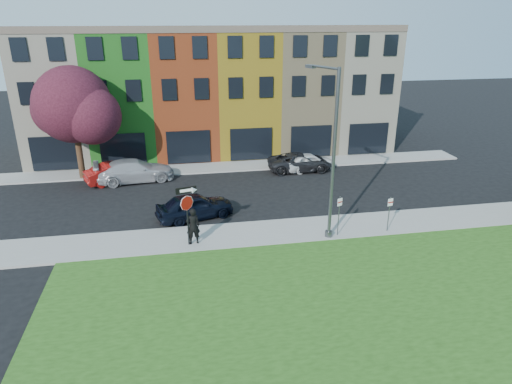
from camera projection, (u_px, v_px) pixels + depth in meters
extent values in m
plane|color=black|center=(306.00, 258.00, 22.49)|extent=(120.00, 120.00, 0.00)
cube|color=gray|center=(325.00, 228.00, 25.55)|extent=(40.00, 3.00, 0.12)
cube|color=gray|center=(216.00, 167.00, 35.73)|extent=(40.00, 2.40, 0.12)
cube|color=beige|center=(62.00, 96.00, 37.66)|extent=(5.00, 10.00, 10.00)
cube|color=green|center=(124.00, 94.00, 38.48)|extent=(5.00, 10.00, 10.00)
cube|color=#BD481F|center=(184.00, 92.00, 39.31)|extent=(5.00, 10.00, 10.00)
cube|color=gold|center=(241.00, 91.00, 40.13)|extent=(5.00, 10.00, 10.00)
cube|color=#998763|center=(296.00, 89.00, 40.95)|extent=(5.00, 10.00, 10.00)
cube|color=beige|center=(349.00, 88.00, 41.77)|extent=(5.00, 10.00, 10.00)
cube|color=black|center=(220.00, 146.00, 36.34)|extent=(30.00, 0.12, 2.60)
cylinder|color=black|center=(188.00, 217.00, 23.05)|extent=(0.08, 0.08, 3.10)
cylinder|color=silver|center=(187.00, 203.00, 22.75)|extent=(0.79, 0.21, 0.80)
cylinder|color=maroon|center=(187.00, 203.00, 22.73)|extent=(0.75, 0.19, 0.76)
cube|color=black|center=(186.00, 190.00, 22.50)|extent=(1.03, 0.28, 0.34)
cube|color=silver|center=(186.00, 190.00, 22.47)|extent=(0.65, 0.17, 0.14)
imported|color=black|center=(193.00, 226.00, 23.37)|extent=(0.85, 0.68, 1.97)
imported|color=black|center=(195.00, 206.00, 26.69)|extent=(4.29, 5.49, 1.53)
imported|color=maroon|center=(116.00, 172.00, 32.54)|extent=(4.71, 5.46, 1.43)
imported|color=#A3A2A7|center=(135.00, 171.00, 32.67)|extent=(3.89, 6.19, 1.60)
imported|color=black|center=(300.00, 162.00, 34.96)|extent=(2.38, 4.98, 1.37)
imported|color=white|center=(309.00, 162.00, 35.02)|extent=(3.19, 4.67, 1.38)
cylinder|color=#4D5053|center=(334.00, 157.00, 22.89)|extent=(0.18, 0.18, 8.82)
cylinder|color=#4D5053|center=(329.00, 234.00, 24.43)|extent=(0.40, 0.40, 0.30)
cylinder|color=#4D5053|center=(325.00, 67.00, 22.11)|extent=(0.89, 1.89, 0.12)
cube|color=#4D5053|center=(310.00, 66.00, 22.98)|extent=(0.45, 0.60, 0.16)
cylinder|color=#4D5053|center=(339.00, 216.00, 24.25)|extent=(0.05, 0.05, 2.23)
cube|color=silver|center=(340.00, 202.00, 23.94)|extent=(0.30, 0.15, 0.42)
cube|color=maroon|center=(340.00, 202.00, 23.92)|extent=(0.30, 0.14, 0.06)
cylinder|color=#4D5053|center=(389.00, 214.00, 24.75)|extent=(0.05, 0.05, 1.99)
cube|color=silver|center=(390.00, 202.00, 24.46)|extent=(0.32, 0.09, 0.42)
cube|color=maroon|center=(391.00, 202.00, 24.45)|extent=(0.31, 0.08, 0.06)
cylinder|color=black|center=(80.00, 155.00, 32.73)|extent=(0.44, 0.44, 3.48)
sphere|color=black|center=(73.00, 105.00, 31.44)|extent=(5.28, 5.28, 5.28)
sphere|color=black|center=(92.00, 116.00, 31.16)|extent=(3.96, 3.96, 3.96)
sphere|color=black|center=(59.00, 110.00, 32.28)|extent=(3.70, 3.70, 3.70)
sphere|color=black|center=(76.00, 90.00, 31.63)|extent=(3.17, 3.17, 3.17)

